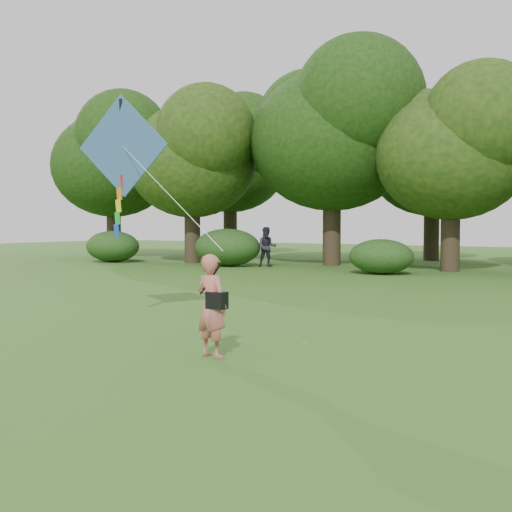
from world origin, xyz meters
The scene contains 7 objects.
ground centered at (0.00, 0.00, 0.00)m, with size 100.00×100.00×0.00m, color #265114.
man_kite_flyer centered at (-0.50, 0.42, 0.80)m, with size 0.59×0.38×1.61m, color #C1655B.
bystander_left centered at (-10.04, 18.24, 0.94)m, with size 0.91×0.71×1.88m, color #252531.
crossbody_bag centered at (-0.39, 0.39, 0.91)m, with size 0.43×0.20×0.67m.
flying_kite centered at (-4.20, 2.41, 3.63)m, with size 5.00×2.28×3.09m.
shrub_band centered at (-0.72, 17.60, 0.86)m, with size 39.15×3.22×1.88m.
fallen_leaves centered at (-0.18, 5.46, 0.01)m, with size 10.39×7.60×0.01m.
Camera 1 is at (5.24, -7.62, 2.09)m, focal length 45.00 mm.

